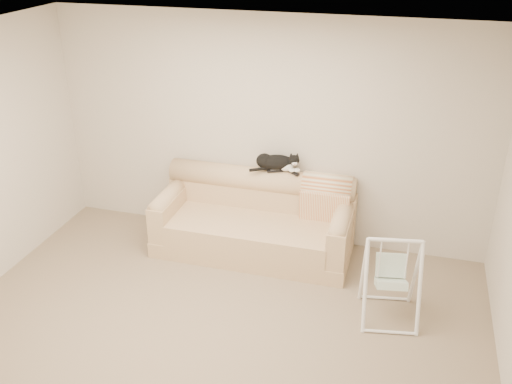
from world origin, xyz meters
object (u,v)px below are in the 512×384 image
(remote_a, at_px, (275,170))
(remote_b, at_px, (293,172))
(tuxedo_cat, at_px, (276,162))
(baby_swing, at_px, (391,278))
(sofa, at_px, (255,221))

(remote_a, bearing_deg, remote_b, 3.04)
(remote_a, relative_size, tuxedo_cat, 0.33)
(baby_swing, bearing_deg, tuxedo_cat, 141.74)
(tuxedo_cat, relative_size, baby_swing, 0.65)
(remote_a, distance_m, tuxedo_cat, 0.10)
(remote_a, bearing_deg, sofa, -127.40)
(sofa, distance_m, baby_swing, 1.79)
(remote_b, relative_size, baby_swing, 0.18)
(sofa, height_order, tuxedo_cat, tuxedo_cat)
(remote_b, height_order, baby_swing, remote_b)
(remote_a, height_order, baby_swing, remote_a)
(sofa, xyz_separation_m, remote_b, (0.38, 0.23, 0.56))
(remote_b, distance_m, baby_swing, 1.68)
(sofa, bearing_deg, remote_b, 31.54)
(remote_a, height_order, remote_b, remote_a)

